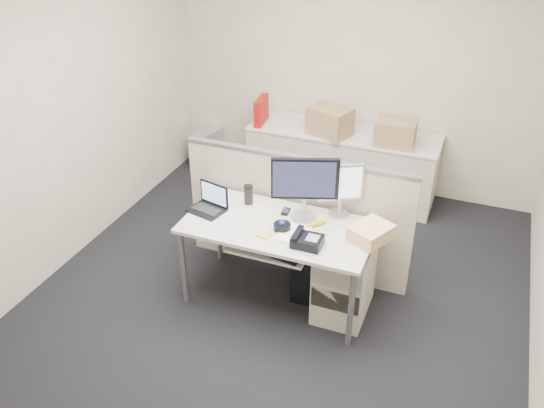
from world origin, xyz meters
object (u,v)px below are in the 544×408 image
at_px(monitor_main, 305,189).
at_px(desk_phone, 307,241).
at_px(desk, 278,232).
at_px(laptop, 206,200).

height_order(monitor_main, desk_phone, monitor_main).
relative_size(desk, laptop, 5.31).
relative_size(monitor_main, desk_phone, 2.38).
xyz_separation_m(desk, monitor_main, (0.15, 0.18, 0.33)).
bearing_deg(laptop, desk, 15.22).
bearing_deg(monitor_main, desk_phone, -86.96).
distance_m(desk, desk_phone, 0.36).
bearing_deg(desk_phone, desk, 148.64).
bearing_deg(desk_phone, monitor_main, 112.22).
bearing_deg(desk_phone, laptop, 169.74).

